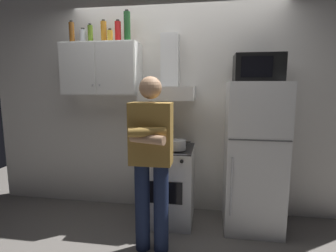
# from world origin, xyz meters

# --- Properties ---
(ground_plane) EXTENTS (7.00, 7.00, 0.00)m
(ground_plane) POSITION_xyz_m (0.00, 0.00, 0.00)
(ground_plane) COLOR slate
(back_wall_tiled) EXTENTS (4.80, 0.10, 2.70)m
(back_wall_tiled) POSITION_xyz_m (0.00, 0.60, 1.35)
(back_wall_tiled) COLOR silver
(back_wall_tiled) RESTS_ON ground_plane
(upper_cabinet) EXTENTS (0.90, 0.37, 0.60)m
(upper_cabinet) POSITION_xyz_m (-0.85, 0.37, 1.75)
(upper_cabinet) COLOR white
(stove_oven) EXTENTS (0.60, 0.62, 0.87)m
(stove_oven) POSITION_xyz_m (-0.05, 0.25, 0.43)
(stove_oven) COLOR silver
(stove_oven) RESTS_ON ground_plane
(range_hood) EXTENTS (0.60, 0.44, 0.75)m
(range_hood) POSITION_xyz_m (-0.05, 0.38, 1.60)
(range_hood) COLOR white
(refrigerator) EXTENTS (0.60, 0.62, 1.60)m
(refrigerator) POSITION_xyz_m (0.90, 0.25, 0.80)
(refrigerator) COLOR silver
(refrigerator) RESTS_ON ground_plane
(microwave) EXTENTS (0.48, 0.37, 0.28)m
(microwave) POSITION_xyz_m (0.90, 0.27, 1.74)
(microwave) COLOR black
(microwave) RESTS_ON refrigerator
(person_standing) EXTENTS (0.38, 0.33, 1.64)m
(person_standing) POSITION_xyz_m (-0.10, -0.36, 0.90)
(person_standing) COLOR #192342
(person_standing) RESTS_ON ground_plane
(cooking_pot) EXTENTS (0.29, 0.19, 0.10)m
(cooking_pot) POSITION_xyz_m (0.08, 0.13, 0.93)
(cooking_pot) COLOR #B7BABF
(cooking_pot) RESTS_ON stove_oven
(bottle_canister_steel) EXTENTS (0.09, 0.09, 0.18)m
(bottle_canister_steel) POSITION_xyz_m (-1.08, 0.41, 2.13)
(bottle_canister_steel) COLOR #B2B5BA
(bottle_canister_steel) RESTS_ON upper_cabinet
(bottle_olive_oil) EXTENTS (0.06, 0.06, 0.22)m
(bottle_olive_oil) POSITION_xyz_m (-0.98, 0.38, 2.15)
(bottle_olive_oil) COLOR #4C6B19
(bottle_olive_oil) RESTS_ON upper_cabinet
(bottle_wine_green) EXTENTS (0.07, 0.07, 0.35)m
(bottle_wine_green) POSITION_xyz_m (-0.53, 0.36, 2.22)
(bottle_wine_green) COLOR #19471E
(bottle_wine_green) RESTS_ON upper_cabinet
(bottle_beer_brown) EXTENTS (0.06, 0.06, 0.26)m
(bottle_beer_brown) POSITION_xyz_m (-1.21, 0.37, 2.17)
(bottle_beer_brown) COLOR brown
(bottle_beer_brown) RESTS_ON upper_cabinet
(bottle_liquor_amber) EXTENTS (0.07, 0.07, 0.27)m
(bottle_liquor_amber) POSITION_xyz_m (-0.83, 0.42, 2.18)
(bottle_liquor_amber) COLOR #B7721E
(bottle_liquor_amber) RESTS_ON upper_cabinet
(bottle_spice_jar) EXTENTS (0.06, 0.06, 0.16)m
(bottle_spice_jar) POSITION_xyz_m (-0.74, 0.37, 2.12)
(bottle_spice_jar) COLOR gold
(bottle_spice_jar) RESTS_ON upper_cabinet
(bottle_soda_red) EXTENTS (0.07, 0.07, 0.25)m
(bottle_soda_red) POSITION_xyz_m (-0.63, 0.35, 2.17)
(bottle_soda_red) COLOR red
(bottle_soda_red) RESTS_ON upper_cabinet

